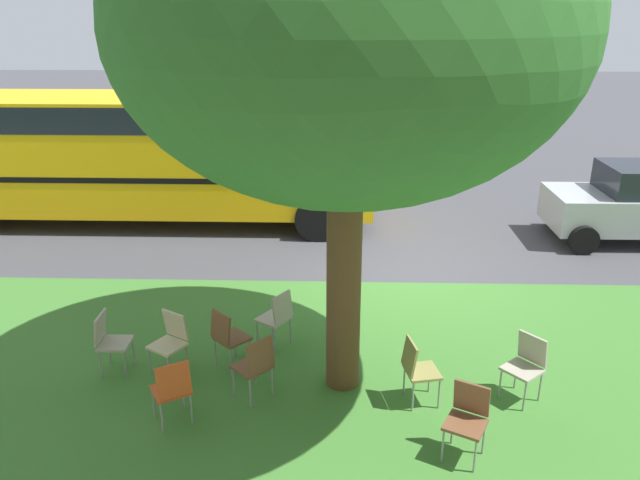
{
  "coord_description": "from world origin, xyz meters",
  "views": [
    {
      "loc": [
        1.26,
        10.5,
        4.72
      ],
      "look_at": [
        1.54,
        1.15,
        1.18
      ],
      "focal_mm": 34.56,
      "sensor_mm": 36.0,
      "label": 1
    }
  ],
  "objects": [
    {
      "name": "street_tree",
      "position": [
        1.17,
        3.43,
        4.49
      ],
      "size": [
        5.22,
        5.22,
        6.44
      ],
      "color": "brown",
      "rests_on": "ground"
    },
    {
      "name": "chair_8",
      "position": [
        2.75,
        3.11,
        0.52
      ],
      "size": [
        0.59,
        0.59,
        0.88
      ],
      "color": "brown",
      "rests_on": "ground"
    },
    {
      "name": "chair_6",
      "position": [
        -0.19,
        4.81,
        0.52
      ],
      "size": [
        0.56,
        0.56,
        0.88
      ],
      "color": "brown",
      "rests_on": "ground"
    },
    {
      "name": "chair_4",
      "position": [
        3.2,
        4.38,
        0.52
      ],
      "size": [
        0.57,
        0.57,
        0.88
      ],
      "color": "#C64C1E",
      "rests_on": "ground"
    },
    {
      "name": "chair_2",
      "position": [
        -1.14,
        3.7,
        0.52
      ],
      "size": [
        0.59,
        0.59,
        0.88
      ],
      "color": "#ADA393",
      "rests_on": "ground"
    },
    {
      "name": "ground",
      "position": [
        0.0,
        0.0,
        0.0
      ],
      "size": [
        80.0,
        80.0,
        0.0
      ],
      "primitive_type": "plane",
      "color": "#424247"
    },
    {
      "name": "chair_5",
      "position": [
        3.51,
        3.24,
        0.52
      ],
      "size": [
        0.57,
        0.57,
        0.88
      ],
      "color": "beige",
      "rests_on": "ground"
    },
    {
      "name": "school_bus",
      "position": [
        5.7,
        -3.23,
        1.76
      ],
      "size": [
        10.4,
        2.8,
        2.88
      ],
      "color": "yellow",
      "rests_on": "ground"
    },
    {
      "name": "chair_1",
      "position": [
        0.25,
        3.84,
        0.52
      ],
      "size": [
        0.5,
        0.49,
        0.88
      ],
      "color": "olive",
      "rests_on": "ground"
    },
    {
      "name": "chair_3",
      "position": [
        2.13,
        2.52,
        0.52
      ],
      "size": [
        0.58,
        0.58,
        0.88
      ],
      "color": "#ADA393",
      "rests_on": "ground"
    },
    {
      "name": "grass_verge",
      "position": [
        0.0,
        3.2,
        0.0
      ],
      "size": [
        48.0,
        6.0,
        0.01
      ],
      "primitive_type": "cube",
      "color": "#3D752D",
      "rests_on": "ground"
    },
    {
      "name": "chair_0",
      "position": [
        2.28,
        3.82,
        0.52
      ],
      "size": [
        0.59,
        0.59,
        0.88
      ],
      "color": "brown",
      "rests_on": "ground"
    },
    {
      "name": "chair_7",
      "position": [
        4.34,
        3.26,
        0.52
      ],
      "size": [
        0.43,
        0.43,
        0.88
      ],
      "color": "#ADA393",
      "rests_on": "ground"
    }
  ]
}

